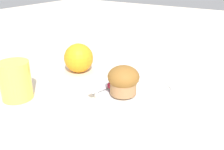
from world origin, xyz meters
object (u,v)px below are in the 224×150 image
at_px(muffin, 123,80).
at_px(juice_glass, 15,81).
at_px(butter_knife, 115,83).
at_px(orange_fruit, 79,58).

relative_size(muffin, juice_glass, 0.80).
bearing_deg(juice_glass, muffin, -59.43).
bearing_deg(juice_glass, butter_knife, -47.33).
bearing_deg(butter_knife, juice_glass, 148.22).
distance_m(muffin, orange_fruit, 0.22).
distance_m(muffin, butter_knife, 0.06).
bearing_deg(muffin, juice_glass, 120.57).
bearing_deg(juice_glass, orange_fruit, -4.11).
height_order(muffin, juice_glass, juice_glass).
bearing_deg(orange_fruit, muffin, -111.56).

